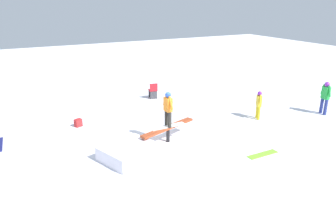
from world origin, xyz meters
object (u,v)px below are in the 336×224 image
Objects in this scene: rail_feature at (168,129)px; folding_chair at (153,91)px; loose_snowboard_lime at (263,154)px; main_rider_on_rail at (168,110)px; backpack_on_snow at (78,123)px; bystander_yellow at (259,104)px; bystander_green at (325,96)px.

rail_feature is 5.95m from folding_chair.
rail_feature is 2.10× the size of loose_snowboard_lime.
main_rider_on_rail is 4.27× the size of backpack_on_snow.
backpack_on_snow reaches higher than loose_snowboard_lime.
bystander_yellow is 3.90× the size of backpack_on_snow.
rail_feature is 4.93m from bystander_yellow.
backpack_on_snow is at bearing -48.55° from loose_snowboard_lime.
bystander_green is at bearing -23.18° from rail_feature.
rail_feature is 8.22m from bystander_green.
rail_feature is at bearing -46.57° from loose_snowboard_lime.
bystander_green reaches higher than loose_snowboard_lime.
folding_chair is at bearing 56.60° from bystander_yellow.
main_rider_on_rail reaches higher than rail_feature.
folding_chair is (-6.21, 6.21, -0.49)m from bystander_green.
rail_feature is 3.64m from loose_snowboard_lime.
folding_chair is (-0.52, 8.20, 0.40)m from loose_snowboard_lime.
backpack_on_snow is at bearing 128.93° from main_rider_on_rail.
main_rider_on_rail is at bearing 80.28° from folding_chair.
bystander_yellow reaches higher than loose_snowboard_lime.
main_rider_on_rail is 8.22m from bystander_green.
folding_chair is (1.98, 5.61, -0.91)m from main_rider_on_rail.
main_rider_on_rail is at bearing 121.57° from bystander_yellow.
backpack_on_snow is (-4.73, -2.36, -0.24)m from folding_chair.
rail_feature is 2.99× the size of folding_chair.
loose_snowboard_lime is 8.23m from folding_chair.
bystander_green is 6.09m from loose_snowboard_lime.
main_rider_on_rail is 1.65× the size of folding_chair.
loose_snowboard_lime is 1.42× the size of folding_chair.
bystander_yellow is 1.06× the size of loose_snowboard_lime.
backpack_on_snow is at bearing -96.25° from bystander_green.
backpack_on_snow is at bearing 36.28° from folding_chair.
folding_chair is at bearing 69.14° from main_rider_on_rail.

